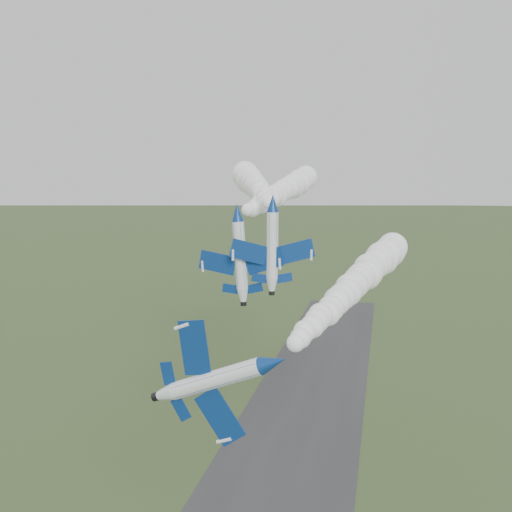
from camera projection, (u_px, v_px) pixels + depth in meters
The scene contains 7 objects.
runway at pixel (283, 469), 92.70m from camera, with size 24.00×260.00×0.04m, color #313134.
jet_lead at pixel (273, 363), 49.95m from camera, with size 5.78×14.51×11.14m.
smoke_trail_jet_lead at pixel (357, 281), 81.62m from camera, with size 5.61×62.16×5.61m, color white, non-canonical shape.
jet_pair_left at pixel (237, 213), 73.20m from camera, with size 11.05×13.34×3.33m.
smoke_trail_jet_pair_left at pixel (284, 191), 104.77m from camera, with size 5.38×59.55×5.38m, color white, non-canonical shape.
jet_pair_right at pixel (273, 203), 72.17m from camera, with size 10.96×12.71×3.19m.
smoke_trail_jet_pair_right at pixel (253, 184), 104.56m from camera, with size 5.73×60.35×5.73m, color white, non-canonical shape.
Camera 1 is at (15.10, -55.96, 46.88)m, focal length 40.00 mm.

